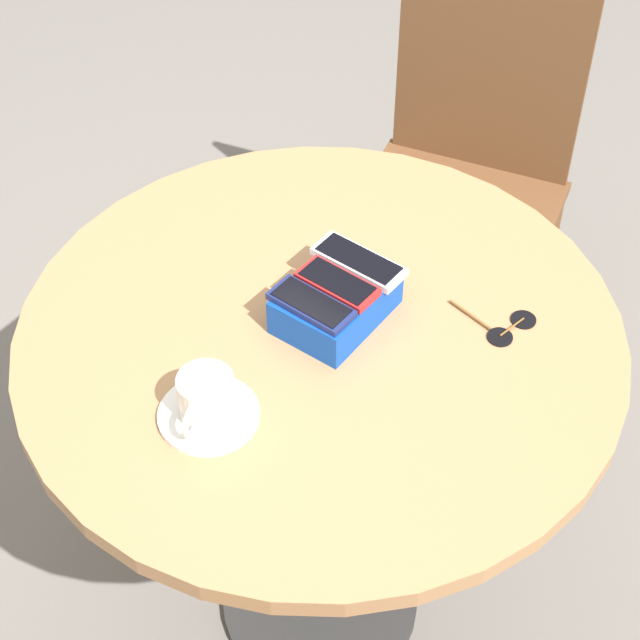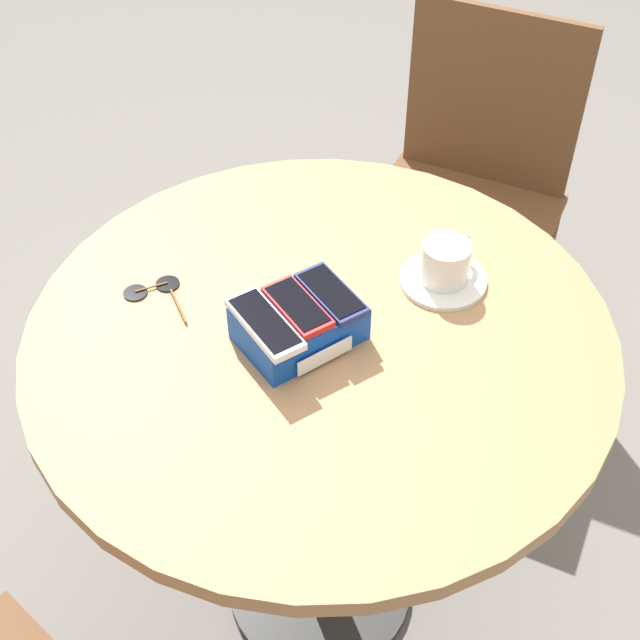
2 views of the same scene
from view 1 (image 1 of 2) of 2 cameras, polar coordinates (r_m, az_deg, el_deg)
name	(u,v)px [view 1 (image 1 of 2)]	position (r m, az deg, el deg)	size (l,w,h in m)	color
ground_plane	(320,602)	(2.18, 0.00, -14.83)	(8.00, 8.00, 0.00)	slate
round_table	(320,389)	(1.65, 0.00, -3.68)	(0.89, 0.89, 0.78)	#2D2D2D
phone_box	(334,301)	(1.55, 0.74, 1.02)	(0.18, 0.14, 0.06)	#0F42AD
phone_white	(359,261)	(1.56, 2.08, 3.14)	(0.06, 0.14, 0.01)	silver
phone_red	(336,283)	(1.53, 0.88, 1.97)	(0.06, 0.12, 0.01)	red
phone_navy	(310,304)	(1.50, -0.51, 0.85)	(0.06, 0.13, 0.01)	navy
saucer	(209,415)	(1.45, -5.95, -5.05)	(0.14, 0.14, 0.01)	silver
coffee_cup	(206,397)	(1.42, -6.11, -4.11)	(0.10, 0.08, 0.07)	silver
sunglasses	(507,327)	(1.58, 9.92, -0.35)	(0.09, 0.12, 0.01)	black
chair_far_side	(463,183)	(2.33, 7.62, 7.25)	(0.54, 0.54, 0.91)	brown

